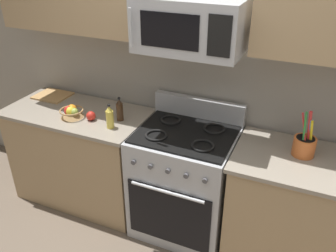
{
  "coord_description": "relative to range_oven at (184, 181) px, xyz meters",
  "views": [
    {
      "loc": [
        0.82,
        -1.56,
        2.27
      ],
      "look_at": [
        -0.09,
        0.52,
        1.03
      ],
      "focal_mm": 38.24,
      "sensor_mm": 36.0,
      "label": 1
    }
  ],
  "objects": [
    {
      "name": "apple_loose",
      "position": [
        -0.79,
        -0.09,
        0.48
      ],
      "size": [
        0.08,
        0.08,
        0.08
      ],
      "primitive_type": "sphere",
      "color": "red",
      "rests_on": "counter_left"
    },
    {
      "name": "bottle_oil",
      "position": [
        -0.58,
        -0.13,
        0.53
      ],
      "size": [
        0.06,
        0.06,
        0.2
      ],
      "color": "gold",
      "rests_on": "counter_left"
    },
    {
      "name": "counter_left",
      "position": [
        -1.01,
        -0.0,
        -0.02
      ],
      "size": [
        1.24,
        0.65,
        0.91
      ],
      "color": "tan",
      "rests_on": "ground"
    },
    {
      "name": "fruit_basket",
      "position": [
        -0.97,
        -0.11,
        0.48
      ],
      "size": [
        0.2,
        0.2,
        0.1
      ],
      "color": "#9E7A4C",
      "rests_on": "counter_left"
    },
    {
      "name": "microwave",
      "position": [
        -0.0,
        0.03,
        1.25
      ],
      "size": [
        0.72,
        0.44,
        0.36
      ],
      "color": "#B2B5BA"
    },
    {
      "name": "range_oven",
      "position": [
        0.0,
        0.0,
        0.0
      ],
      "size": [
        0.76,
        0.69,
        1.09
      ],
      "color": "#B2B5BA",
      "rests_on": "ground"
    },
    {
      "name": "wall_back",
      "position": [
        0.0,
        0.39,
        0.83
      ],
      "size": [
        8.0,
        0.1,
        2.6
      ],
      "primitive_type": "cube",
      "color": "#9E998E",
      "rests_on": "ground"
    },
    {
      "name": "cutting_board",
      "position": [
        -1.4,
        0.17,
        0.45
      ],
      "size": [
        0.31,
        0.26,
        0.02
      ],
      "primitive_type": "cube",
      "rotation": [
        0.0,
        0.0,
        -0.0
      ],
      "color": "tan",
      "rests_on": "counter_left"
    },
    {
      "name": "utensil_crock",
      "position": [
        0.84,
        0.06,
        0.52
      ],
      "size": [
        0.15,
        0.15,
        0.35
      ],
      "color": "#D1662D",
      "rests_on": "counter_right"
    },
    {
      "name": "bottle_soy",
      "position": [
        -0.58,
        0.01,
        0.53
      ],
      "size": [
        0.06,
        0.06,
        0.2
      ],
      "color": "#382314",
      "rests_on": "counter_left"
    },
    {
      "name": "counter_right",
      "position": [
        0.88,
        -0.0,
        -0.02
      ],
      "size": [
        0.97,
        0.65,
        0.91
      ],
      "color": "tan",
      "rests_on": "ground"
    }
  ]
}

